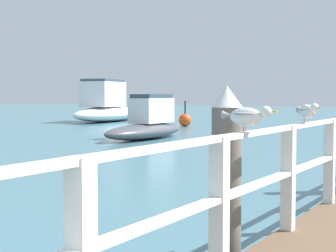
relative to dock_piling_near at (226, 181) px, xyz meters
The scene contains 6 objects.
dock_piling_near is the anchor object (origin of this frame).
seagull_foreground 0.87m from the dock_piling_near, 49.40° to the right, with size 0.48×0.18×0.21m.
seagull_background 1.45m from the dock_piling_near, 72.81° to the left, with size 0.36×0.38×0.21m.
boat_2 30.86m from the dock_piling_near, 129.19° to the left, with size 4.68×9.10×2.71m.
boat_3 16.48m from the dock_piling_near, 125.53° to the left, with size 1.72×5.28×1.75m.
channel_buoy 24.73m from the dock_piling_near, 119.89° to the left, with size 0.70×0.70×1.40m.
Camera 1 is at (0.33, 0.31, 1.71)m, focal length 58.62 mm.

